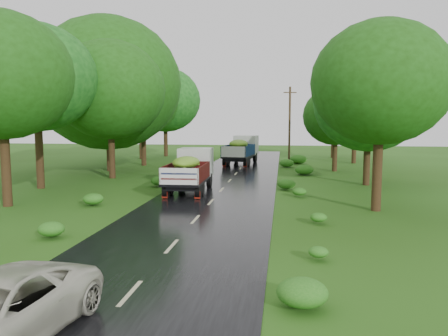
# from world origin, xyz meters

# --- Properties ---
(ground) EXTENTS (120.00, 120.00, 0.00)m
(ground) POSITION_xyz_m (0.00, 0.00, 0.00)
(ground) COLOR #23470F
(ground) RESTS_ON ground
(road) EXTENTS (6.50, 80.00, 0.02)m
(road) POSITION_xyz_m (0.00, 5.00, 0.01)
(road) COLOR black
(road) RESTS_ON ground
(road_lines) EXTENTS (0.12, 69.60, 0.00)m
(road_lines) POSITION_xyz_m (0.00, 6.00, 0.02)
(road_lines) COLOR #BFB78C
(road_lines) RESTS_ON road
(truck_near) EXTENTS (2.17, 5.88, 2.46)m
(truck_near) POSITION_xyz_m (-1.75, 11.26, 1.39)
(truck_near) COLOR black
(truck_near) RESTS_ON ground
(truck_far) EXTENTS (3.06, 6.61, 2.68)m
(truck_far) POSITION_xyz_m (-0.27, 27.80, 1.51)
(truck_far) COLOR black
(truck_far) RESTS_ON ground
(utility_pole) EXTENTS (1.27, 0.46, 7.40)m
(utility_pole) POSITION_xyz_m (4.25, 29.10, 3.81)
(utility_pole) COLOR #382616
(utility_pole) RESTS_ON ground
(trees_left) EXTENTS (7.05, 33.93, 9.36)m
(trees_left) POSITION_xyz_m (-10.25, 21.47, 6.58)
(trees_left) COLOR black
(trees_left) RESTS_ON ground
(trees_right) EXTENTS (6.03, 32.51, 7.48)m
(trees_right) POSITION_xyz_m (8.92, 21.20, 5.42)
(trees_right) COLOR black
(trees_right) RESTS_ON ground
(shrubs) EXTENTS (11.90, 44.00, 0.70)m
(shrubs) POSITION_xyz_m (0.00, 14.00, 0.35)
(shrubs) COLOR #246918
(shrubs) RESTS_ON ground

